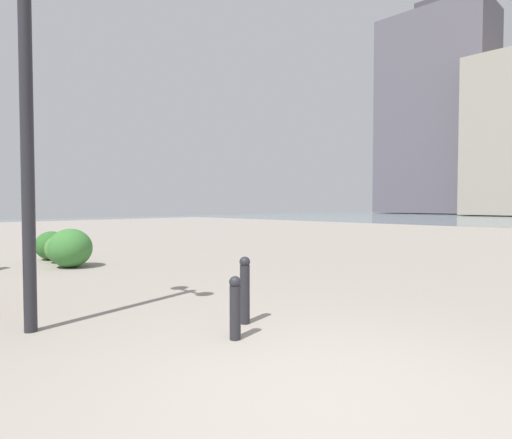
% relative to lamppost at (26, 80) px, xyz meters
% --- Properties ---
extents(building_annex, '(17.18, 10.29, 35.06)m').
position_rel_lamppost_xyz_m(building_annex, '(23.35, -69.68, 13.65)').
color(building_annex, '#5B5660').
rests_on(building_annex, ground).
extents(lamppost, '(0.98, 0.28, 4.31)m').
position_rel_lamppost_xyz_m(lamppost, '(0.00, 0.00, 0.00)').
color(lamppost, '#232328').
rests_on(lamppost, ground).
extents(bollard_near, '(0.13, 0.13, 0.69)m').
position_rel_lamppost_xyz_m(bollard_near, '(-1.85, -1.46, -2.48)').
color(bollard_near, '#232328').
rests_on(bollard_near, ground).
extents(bollard_mid, '(0.13, 0.13, 0.82)m').
position_rel_lamppost_xyz_m(bollard_mid, '(-1.49, -1.95, -2.41)').
color(bollard_mid, '#232328').
rests_on(bollard_mid, ground).
extents(shrub_low, '(1.05, 0.94, 0.89)m').
position_rel_lamppost_xyz_m(shrub_low, '(4.63, -2.25, -2.40)').
color(shrub_low, '#387533').
rests_on(shrub_low, ground).
extents(shrub_round, '(0.87, 0.79, 0.74)m').
position_rel_lamppost_xyz_m(shrub_round, '(6.33, -2.41, -2.47)').
color(shrub_round, '#2D6628').
rests_on(shrub_round, ground).
extents(shrub_wide, '(0.82, 0.73, 0.69)m').
position_rel_lamppost_xyz_m(shrub_wide, '(5.58, -2.38, -2.49)').
color(shrub_wide, '#477F38').
rests_on(shrub_wide, ground).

